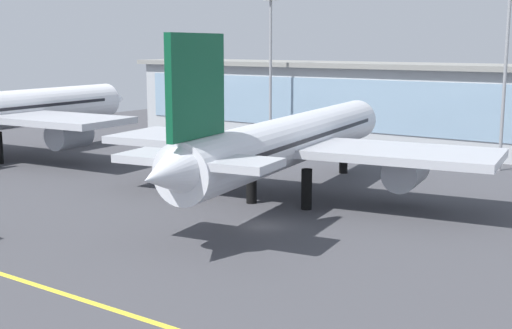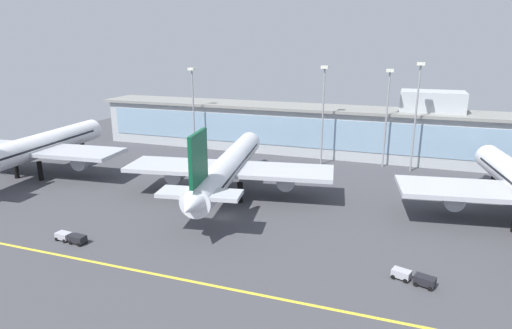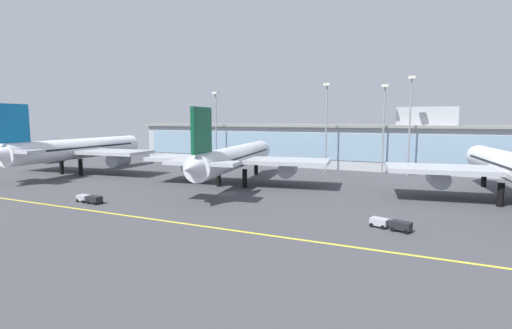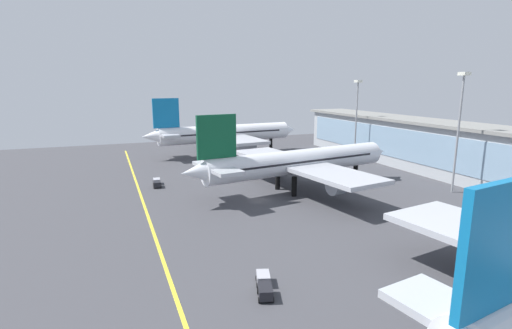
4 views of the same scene
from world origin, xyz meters
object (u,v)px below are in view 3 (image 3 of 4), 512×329
at_px(airliner_near_left, 79,149).
at_px(apron_light_mast_far_east, 384,116).
at_px(baggage_tug_near, 391,224).
at_px(apron_light_mast_east, 326,115).
at_px(service_truck_far, 90,199).
at_px(apron_light_mast_west, 216,118).
at_px(apron_light_mast_centre, 410,112).
at_px(airliner_near_right, 236,158).

distance_m(airliner_near_left, apron_light_mast_far_east, 86.17).
height_order(baggage_tug_near, apron_light_mast_east, apron_light_mast_east).
distance_m(baggage_tug_near, service_truck_far, 52.09).
bearing_deg(apron_light_mast_west, apron_light_mast_far_east, 1.72).
bearing_deg(service_truck_far, apron_light_mast_centre, 54.86).
xyz_separation_m(baggage_tug_near, service_truck_far, (-51.82, -5.35, 0.00)).
relative_size(airliner_near_left, service_truck_far, 9.50).
bearing_deg(service_truck_far, airliner_near_right, 66.52).
height_order(apron_light_mast_west, apron_light_mast_far_east, apron_light_mast_far_east).
bearing_deg(service_truck_far, apron_light_mast_far_east, 59.65).
bearing_deg(apron_light_mast_far_east, apron_light_mast_east, -168.64).
height_order(apron_light_mast_centre, apron_light_mast_east, apron_light_mast_centre).
bearing_deg(apron_light_mast_east, baggage_tug_near, -66.73).
distance_m(airliner_near_right, service_truck_far, 32.70).
relative_size(airliner_near_right, apron_light_mast_west, 2.20).
xyz_separation_m(apron_light_mast_centre, apron_light_mast_far_east, (-6.83, 1.78, -0.97)).
relative_size(apron_light_mast_east, apron_light_mast_far_east, 1.03).
height_order(baggage_tug_near, apron_light_mast_far_east, apron_light_mast_far_east).
relative_size(airliner_near_right, apron_light_mast_far_east, 2.15).
xyz_separation_m(airliner_near_left, baggage_tug_near, (85.59, -21.30, -6.08)).
height_order(service_truck_far, apron_light_mast_east, apron_light_mast_east).
relative_size(airliner_near_left, apron_light_mast_east, 2.13).
bearing_deg(apron_light_mast_west, baggage_tug_near, -42.19).
bearing_deg(baggage_tug_near, service_truck_far, -156.28).
bearing_deg(airliner_near_right, baggage_tug_near, -131.30).
relative_size(service_truck_far, apron_light_mast_east, 0.22).
bearing_deg(apron_light_mast_centre, baggage_tug_near, -89.19).
relative_size(airliner_near_left, apron_light_mast_west, 2.24).
xyz_separation_m(airliner_near_right, apron_light_mast_far_east, (28.81, 33.85, 9.72)).
distance_m(apron_light_mast_west, apron_light_mast_east, 37.85).
xyz_separation_m(airliner_near_left, apron_light_mast_east, (62.51, 32.39, 9.58)).
bearing_deg(airliner_near_right, apron_light_mast_west, 28.12).
xyz_separation_m(apron_light_mast_west, apron_light_mast_far_east, (53.29, 1.60, 0.30)).
xyz_separation_m(airliner_near_left, apron_light_mast_west, (24.69, 33.90, 8.91)).
height_order(airliner_near_right, apron_light_mast_west, apron_light_mast_west).
bearing_deg(baggage_tug_near, airliner_near_right, 165.61).
distance_m(apron_light_mast_centre, apron_light_mast_far_east, 7.12).
bearing_deg(apron_light_mast_centre, apron_light_mast_west, 179.83).
height_order(apron_light_mast_east, apron_light_mast_far_east, apron_light_mast_east).
relative_size(baggage_tug_near, apron_light_mast_centre, 0.22).
relative_size(baggage_tug_near, apron_light_mast_west, 0.24).
xyz_separation_m(apron_light_mast_west, apron_light_mast_east, (37.82, -1.51, 0.67)).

